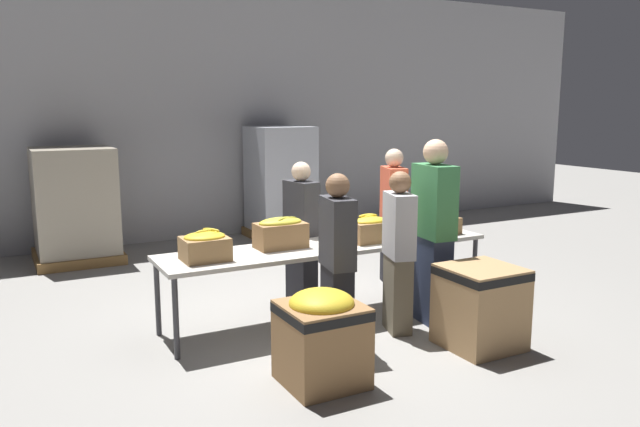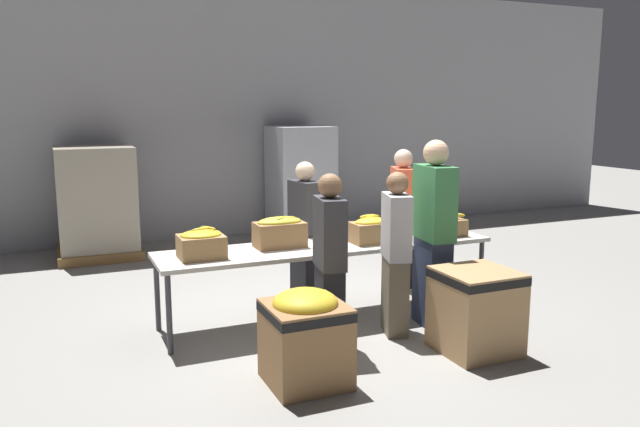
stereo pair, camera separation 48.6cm
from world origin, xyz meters
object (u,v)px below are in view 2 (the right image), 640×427
object	(u,v)px
banana_box_3	(444,225)
volunteer_1	(433,235)
banana_box_1	(280,231)
pallet_stack_0	(300,183)
volunteer_4	(402,219)
donation_bin_0	(306,334)
banana_box_2	(371,230)
banana_box_0	(201,243)
volunteer_3	(330,263)
sorting_table	(328,249)
volunteer_0	(396,255)
volunteer_2	(305,233)
donation_bin_1	(476,308)
pallet_stack_1	(97,203)

from	to	relation	value
banana_box_3	volunteer_1	distance (m)	0.67
banana_box_1	pallet_stack_0	xyz separation A→B (m)	(1.65, 3.64, -0.03)
volunteer_4	donation_bin_0	size ratio (longest dim) A/B	2.17
banana_box_2	donation_bin_0	bearing A→B (deg)	-134.90
banana_box_0	volunteer_4	xyz separation A→B (m)	(2.51, 0.76, -0.08)
pallet_stack_0	donation_bin_0	bearing A→B (deg)	-111.16
banana_box_0	volunteer_3	world-z (taller)	volunteer_3
sorting_table	volunteer_4	xyz separation A→B (m)	(1.26, 0.72, 0.09)
banana_box_2	volunteer_0	xyz separation A→B (m)	(-0.03, -0.54, -0.13)
donation_bin_0	volunteer_2	bearing A→B (deg)	68.03
banana_box_1	banana_box_3	distance (m)	1.76
volunteer_1	donation_bin_1	bearing A→B (deg)	-175.48
donation_bin_0	donation_bin_1	bearing A→B (deg)	0.00
donation_bin_1	pallet_stack_1	distance (m)	5.61
volunteer_4	banana_box_1	bearing A→B (deg)	-51.72
donation_bin_1	volunteer_4	bearing A→B (deg)	77.30
volunteer_1	volunteer_3	bearing A→B (deg)	104.44
volunteer_1	volunteer_4	bearing A→B (deg)	-11.72
volunteer_1	volunteer_2	distance (m)	1.42
banana_box_0	volunteer_3	distance (m)	1.17
volunteer_2	volunteer_3	distance (m)	1.32
banana_box_3	volunteer_1	size ratio (longest dim) A/B	0.23
volunteer_1	pallet_stack_1	size ratio (longest dim) A/B	1.16
volunteer_4	pallet_stack_1	size ratio (longest dim) A/B	1.04
pallet_stack_1	volunteer_2	bearing A→B (deg)	-58.33
volunteer_0	volunteer_4	distance (m)	1.60
banana_box_3	volunteer_4	xyz separation A→B (m)	(-0.03, 0.80, -0.07)
banana_box_1	donation_bin_1	xyz separation A→B (m)	(1.28, -1.37, -0.51)
banana_box_2	volunteer_2	bearing A→B (deg)	124.32
sorting_table	donation_bin_0	bearing A→B (deg)	-120.59
volunteer_1	donation_bin_0	size ratio (longest dim) A/B	2.41
sorting_table	volunteer_0	size ratio (longest dim) A/B	2.21
donation_bin_0	pallet_stack_0	size ratio (longest dim) A/B	0.42
volunteer_2	donation_bin_1	world-z (taller)	volunteer_2
volunteer_0	pallet_stack_0	distance (m)	4.42
volunteer_4	pallet_stack_1	xyz separation A→B (m)	(-3.16, 2.90, -0.04)
donation_bin_1	pallet_stack_0	bearing A→B (deg)	85.77
banana_box_2	volunteer_1	world-z (taller)	volunteer_1
banana_box_3	volunteer_2	distance (m)	1.46
banana_box_1	volunteer_2	size ratio (longest dim) A/B	0.31
banana_box_0	volunteer_3	size ratio (longest dim) A/B	0.26
volunteer_1	pallet_stack_0	distance (m)	4.31
donation_bin_1	pallet_stack_0	size ratio (longest dim) A/B	0.41
sorting_table	donation_bin_1	size ratio (longest dim) A/B	4.65
sorting_table	banana_box_1	distance (m)	0.51
pallet_stack_1	banana_box_3	bearing A→B (deg)	-49.21
sorting_table	donation_bin_1	bearing A→B (deg)	-57.61
volunteer_1	banana_box_0	bearing A→B (deg)	82.37
volunteer_2	pallet_stack_0	bearing A→B (deg)	151.13
volunteer_1	volunteer_2	xyz separation A→B (m)	(-0.85, 1.13, -0.13)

